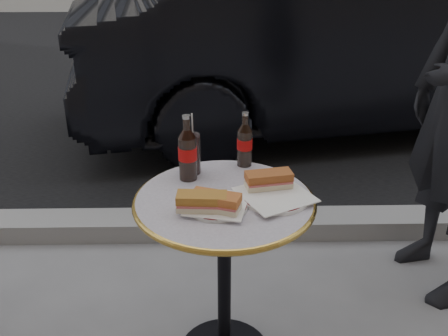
{
  "coord_description": "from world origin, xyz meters",
  "views": [
    {
      "loc": [
        -0.03,
        -1.48,
        1.56
      ],
      "look_at": [
        0.0,
        0.05,
        0.82
      ],
      "focal_mm": 40.0,
      "sensor_mm": 36.0,
      "label": 1
    }
  ],
  "objects_px": {
    "bistro_table": "(224,284)",
    "cola_bottle_right": "(245,139)",
    "cola_glass": "(190,154)",
    "plate_left": "(217,206)",
    "cola_bottle_left": "(187,148)",
    "plate_right": "(275,197)",
    "parked_car": "(347,41)"
  },
  "relations": [
    {
      "from": "plate_left",
      "to": "cola_bottle_left",
      "type": "bearing_deg",
      "value": 116.23
    },
    {
      "from": "cola_bottle_left",
      "to": "cola_bottle_right",
      "type": "xyz_separation_m",
      "value": [
        0.21,
        0.11,
        -0.02
      ]
    },
    {
      "from": "plate_right",
      "to": "cola_bottle_left",
      "type": "relative_size",
      "value": 0.95
    },
    {
      "from": "plate_right",
      "to": "parked_car",
      "type": "height_order",
      "value": "parked_car"
    },
    {
      "from": "cola_glass",
      "to": "parked_car",
      "type": "bearing_deg",
      "value": 64.13
    },
    {
      "from": "bistro_table",
      "to": "cola_bottle_right",
      "type": "height_order",
      "value": "cola_bottle_right"
    },
    {
      "from": "plate_right",
      "to": "cola_bottle_right",
      "type": "bearing_deg",
      "value": 108.27
    },
    {
      "from": "bistro_table",
      "to": "parked_car",
      "type": "height_order",
      "value": "parked_car"
    },
    {
      "from": "plate_left",
      "to": "plate_right",
      "type": "bearing_deg",
      "value": 15.64
    },
    {
      "from": "plate_left",
      "to": "plate_right",
      "type": "height_order",
      "value": "plate_right"
    },
    {
      "from": "plate_left",
      "to": "cola_bottle_right",
      "type": "distance_m",
      "value": 0.35
    },
    {
      "from": "bistro_table",
      "to": "cola_bottle_left",
      "type": "bearing_deg",
      "value": 131.33
    },
    {
      "from": "cola_bottle_right",
      "to": "cola_glass",
      "type": "height_order",
      "value": "cola_bottle_right"
    },
    {
      "from": "cola_bottle_left",
      "to": "cola_bottle_right",
      "type": "height_order",
      "value": "cola_bottle_left"
    },
    {
      "from": "bistro_table",
      "to": "cola_bottle_left",
      "type": "distance_m",
      "value": 0.53
    },
    {
      "from": "bistro_table",
      "to": "cola_bottle_left",
      "type": "relative_size",
      "value": 3.0
    },
    {
      "from": "bistro_table",
      "to": "parked_car",
      "type": "distance_m",
      "value": 2.83
    },
    {
      "from": "plate_left",
      "to": "parked_car",
      "type": "distance_m",
      "value": 2.88
    },
    {
      "from": "cola_bottle_left",
      "to": "cola_bottle_right",
      "type": "bearing_deg",
      "value": 27.93
    },
    {
      "from": "parked_car",
      "to": "plate_right",
      "type": "bearing_deg",
      "value": 150.24
    },
    {
      "from": "plate_right",
      "to": "cola_bottle_right",
      "type": "xyz_separation_m",
      "value": [
        -0.09,
        0.27,
        0.1
      ]
    },
    {
      "from": "plate_left",
      "to": "parked_car",
      "type": "height_order",
      "value": "parked_car"
    },
    {
      "from": "plate_right",
      "to": "cola_bottle_left",
      "type": "distance_m",
      "value": 0.36
    },
    {
      "from": "cola_glass",
      "to": "parked_car",
      "type": "xyz_separation_m",
      "value": [
        1.17,
        2.41,
        -0.09
      ]
    },
    {
      "from": "plate_right",
      "to": "cola_bottle_right",
      "type": "relative_size",
      "value": 1.08
    },
    {
      "from": "plate_right",
      "to": "cola_bottle_left",
      "type": "height_order",
      "value": "cola_bottle_left"
    },
    {
      "from": "plate_right",
      "to": "cola_bottle_right",
      "type": "distance_m",
      "value": 0.3
    },
    {
      "from": "bistro_table",
      "to": "cola_glass",
      "type": "height_order",
      "value": "cola_glass"
    },
    {
      "from": "cola_bottle_right",
      "to": "cola_glass",
      "type": "bearing_deg",
      "value": -162.91
    },
    {
      "from": "cola_glass",
      "to": "cola_bottle_right",
      "type": "bearing_deg",
      "value": 17.09
    },
    {
      "from": "plate_right",
      "to": "cola_bottle_left",
      "type": "bearing_deg",
      "value": 152.6
    },
    {
      "from": "cola_bottle_left",
      "to": "plate_left",
      "type": "bearing_deg",
      "value": -63.77
    }
  ]
}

